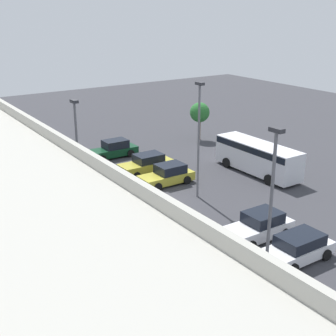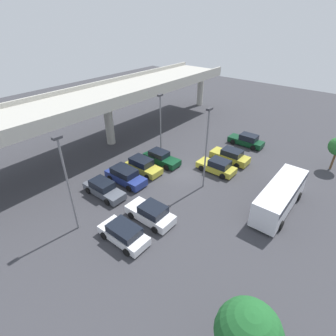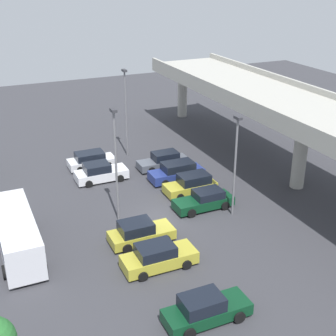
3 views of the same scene
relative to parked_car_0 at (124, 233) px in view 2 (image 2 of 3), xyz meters
The scene contains 16 objects.
ground_plane 11.57m from the parked_car_0, 10.92° to the left, with size 96.70×96.70×0.00m, color #38383D.
highway_overpass 19.58m from the parked_car_0, 52.80° to the left, with size 46.29×7.98×7.58m.
parked_car_0 is the anchor object (origin of this frame).
parked_car_1 6.82m from the parked_car_0, 64.59° to the left, with size 1.98×4.81×1.57m.
parked_car_2 8.49m from the parked_car_0, 46.24° to the left, with size 2.13×4.82×1.67m.
parked_car_3 10.61m from the parked_car_0, 35.46° to the left, with size 2.11×4.34×1.64m.
parked_car_4 12.91m from the parked_car_0, 27.00° to the left, with size 2.03×4.71×1.50m.
parked_car_5 14.00m from the parked_car_0, ahead, with size 2.11×4.46×1.60m.
parked_car_6 17.18m from the parked_car_0, ahead, with size 2.11×4.74×1.63m.
parked_car_7 22.67m from the parked_car_0, ahead, with size 1.99×4.76×1.63m.
parked_car_8 3.16m from the parked_car_0, ahead, with size 2.18×4.55×1.64m.
shuttle_bus 14.45m from the parked_car_0, 34.87° to the right, with size 8.32×2.62×2.64m.
lamp_post_near_aisle 15.61m from the parked_car_0, 29.04° to the left, with size 0.70×0.35×7.79m.
lamp_post_mid_lot 11.35m from the parked_car_0, ahead, with size 0.70×0.35×8.58m.
lamp_post_by_overpass 6.14m from the parked_car_0, 110.41° to the left, with size 0.70×0.35×8.59m.
tree_front_left 11.74m from the parked_car_0, 101.60° to the right, with size 3.18×3.18×4.89m.
Camera 2 is at (-20.93, -14.56, 16.10)m, focal length 28.00 mm.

